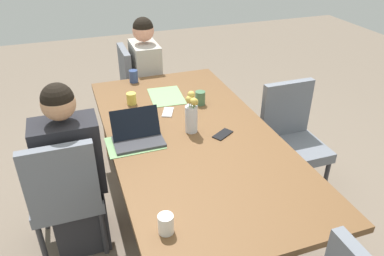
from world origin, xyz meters
TOP-DOWN VIEW (x-y plane):
  - ground_plane at (0.00, 0.00)m, footprint 10.00×10.00m
  - dining_table at (0.00, 0.00)m, footprint 2.19×1.10m
  - chair_head_left_left_near at (-1.41, -0.08)m, footprint 0.44×0.44m
  - person_head_left_left_near at (-1.35, -0.01)m, footprint 0.40×0.36m
  - chair_near_left_mid at (0.04, -0.86)m, footprint 0.44×0.44m
  - person_near_left_mid at (-0.03, -0.80)m, footprint 0.36×0.40m
  - chair_far_right_near at (-0.08, 0.86)m, footprint 0.44×0.44m
  - flower_vase at (-0.04, 0.01)m, footprint 0.09×0.09m
  - placemat_head_left_left_near at (-0.63, -0.00)m, footprint 0.38×0.29m
  - placemat_near_left_mid at (-0.01, -0.39)m, footprint 0.26×0.36m
  - laptop_near_left_mid at (-0.03, -0.36)m, footprint 0.22×0.32m
  - coffee_mug_near_left at (-0.59, -0.29)m, footprint 0.07×0.07m
  - coffee_mug_near_right at (-1.01, -0.19)m, footprint 0.08×0.08m
  - coffee_mug_centre_left at (0.80, -0.41)m, footprint 0.08×0.08m
  - coffee_mug_centre_right at (-0.41, 0.21)m, footprint 0.08×0.08m
  - phone_black at (0.07, 0.19)m, footprint 0.14×0.17m
  - phone_silver at (-0.36, -0.07)m, footprint 0.17×0.13m

SIDE VIEW (x-z plane):
  - ground_plane at x=0.00m, z-range 0.00..0.00m
  - chair_head_left_left_near at x=-1.41m, z-range 0.05..0.95m
  - chair_near_left_mid at x=0.04m, z-range 0.05..0.95m
  - chair_far_right_near at x=-0.08m, z-range 0.05..0.95m
  - person_head_left_left_near at x=-1.35m, z-range -0.07..1.12m
  - person_near_left_mid at x=-0.03m, z-range -0.07..1.12m
  - dining_table at x=0.00m, z-range 0.30..1.02m
  - placemat_head_left_left_near at x=-0.63m, z-range 0.72..0.72m
  - placemat_near_left_mid at x=-0.01m, z-range 0.72..0.72m
  - phone_black at x=0.07m, z-range 0.72..0.73m
  - phone_silver at x=-0.36m, z-range 0.72..0.73m
  - laptop_near_left_mid at x=-0.03m, z-range 0.66..0.86m
  - coffee_mug_near_left at x=-0.59m, z-range 0.72..0.81m
  - coffee_mug_centre_left at x=0.80m, z-range 0.72..0.82m
  - coffee_mug_centre_right at x=-0.41m, z-range 0.72..0.83m
  - coffee_mug_near_right at x=-1.01m, z-range 0.72..0.83m
  - flower_vase at x=-0.04m, z-range 0.71..1.00m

